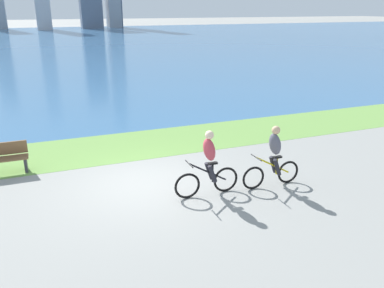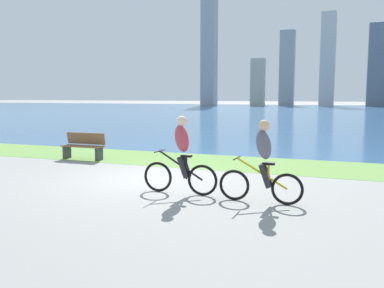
% 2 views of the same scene
% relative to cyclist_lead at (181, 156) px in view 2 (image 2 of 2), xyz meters
% --- Properties ---
extents(ground_plane, '(300.00, 300.00, 0.00)m').
position_rel_cyclist_lead_xyz_m(ground_plane, '(-1.29, 1.17, -0.84)').
color(ground_plane, gray).
extents(grass_strip_bayside, '(120.00, 3.02, 0.01)m').
position_rel_cyclist_lead_xyz_m(grass_strip_bayside, '(-1.29, 4.48, -0.84)').
color(grass_strip_bayside, '#6B9947').
rests_on(grass_strip_bayside, ground).
extents(bay_water_surface, '(300.00, 85.34, 0.00)m').
position_rel_cyclist_lead_xyz_m(bay_water_surface, '(-1.29, 48.65, -0.84)').
color(bay_water_surface, '#386693').
rests_on(bay_water_surface, ground).
extents(cyclist_lead, '(1.74, 0.52, 1.72)m').
position_rel_cyclist_lead_xyz_m(cyclist_lead, '(0.00, 0.00, 0.00)').
color(cyclist_lead, black).
rests_on(cyclist_lead, ground).
extents(cyclist_trailing, '(1.71, 0.52, 1.68)m').
position_rel_cyclist_lead_xyz_m(cyclist_trailing, '(1.82, -0.13, -0.01)').
color(cyclist_trailing, black).
rests_on(cyclist_trailing, ground).
extents(bench_near_path, '(1.50, 0.47, 0.90)m').
position_rel_cyclist_lead_xyz_m(bench_near_path, '(-5.01, 3.43, -0.39)').
color(bench_near_path, brown).
rests_on(bench_near_path, ground).
extents(city_skyline_far_shore, '(43.07, 10.17, 26.14)m').
position_rel_cyclist_lead_xyz_m(city_skyline_far_shore, '(-0.61, 82.72, 8.92)').
color(city_skyline_far_shore, '#8C939E').
rests_on(city_skyline_far_shore, ground).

